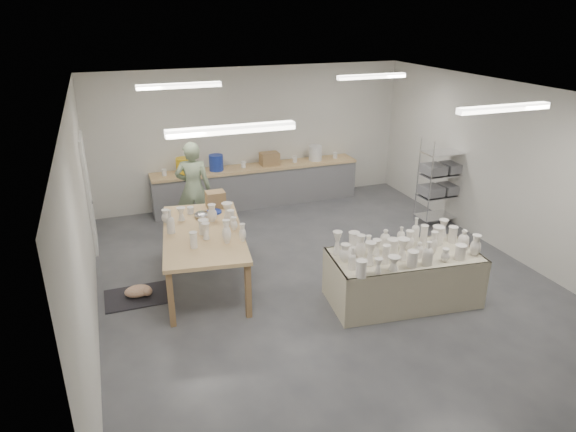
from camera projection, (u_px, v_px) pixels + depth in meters
name	position (u px, v px, depth m)	size (l,w,h in m)	color
room	(318.00, 157.00, 7.70)	(8.00, 8.02, 3.00)	#424449
back_counter	(257.00, 184.00, 11.45)	(4.60, 0.60, 1.24)	tan
wire_shelf	(442.00, 180.00, 10.32)	(0.88, 0.48, 1.80)	silver
drying_table	(403.00, 275.00, 7.67)	(2.30, 1.28, 1.15)	olive
work_table	(205.00, 229.00, 8.11)	(1.53, 2.57, 1.28)	tan
rug	(139.00, 296.00, 7.91)	(1.00, 0.70, 0.02)	black
cat	(139.00, 291.00, 7.87)	(0.48, 0.42, 0.17)	white
potter	(194.00, 189.00, 9.84)	(0.67, 0.44, 1.84)	#8EA47F
red_stool	(193.00, 214.00, 10.31)	(0.41, 0.41, 0.32)	#B22419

